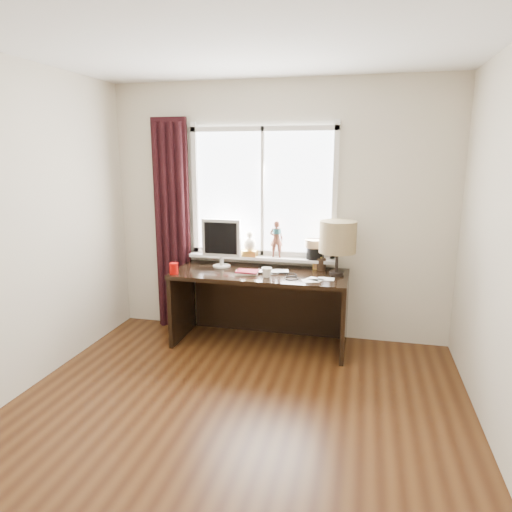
% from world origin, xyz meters
% --- Properties ---
extents(floor, '(3.50, 4.00, 0.00)m').
position_xyz_m(floor, '(0.00, 0.00, 0.00)').
color(floor, '#4D2B12').
rests_on(floor, ground).
extents(ceiling, '(3.50, 4.00, 0.00)m').
position_xyz_m(ceiling, '(0.00, 0.00, 2.60)').
color(ceiling, white).
rests_on(ceiling, wall_back).
extents(wall_back, '(3.50, 0.00, 2.60)m').
position_xyz_m(wall_back, '(0.00, 2.00, 1.30)').
color(wall_back, beige).
rests_on(wall_back, ground).
extents(laptop, '(0.34, 0.25, 0.02)m').
position_xyz_m(laptop, '(0.03, 1.64, 0.76)').
color(laptop, silver).
rests_on(laptop, desk).
extents(mug, '(0.13, 0.14, 0.10)m').
position_xyz_m(mug, '(-0.00, 1.47, 0.80)').
color(mug, white).
rests_on(mug, desk).
extents(red_cup, '(0.08, 0.08, 0.11)m').
position_xyz_m(red_cup, '(-0.90, 1.38, 0.80)').
color(red_cup, '#A30602').
rests_on(red_cup, desk).
extents(window, '(1.52, 0.20, 1.40)m').
position_xyz_m(window, '(-0.13, 1.95, 1.31)').
color(window, white).
rests_on(window, ground).
extents(curtain, '(0.38, 0.09, 2.25)m').
position_xyz_m(curtain, '(-1.13, 1.91, 1.12)').
color(curtain, black).
rests_on(curtain, floor).
extents(desk, '(1.70, 0.70, 0.75)m').
position_xyz_m(desk, '(-0.10, 1.73, 0.51)').
color(desk, black).
rests_on(desk, floor).
extents(monitor, '(0.40, 0.18, 0.49)m').
position_xyz_m(monitor, '(-0.53, 1.76, 1.03)').
color(monitor, beige).
rests_on(monitor, desk).
extents(notebook_stack, '(0.25, 0.20, 0.03)m').
position_xyz_m(notebook_stack, '(-0.21, 1.55, 0.77)').
color(notebook_stack, beige).
rests_on(notebook_stack, desk).
extents(brush_holder, '(0.09, 0.09, 0.25)m').
position_xyz_m(brush_holder, '(0.47, 1.86, 0.81)').
color(brush_holder, black).
rests_on(brush_holder, desk).
extents(icon_frame, '(0.10, 0.03, 0.13)m').
position_xyz_m(icon_frame, '(0.44, 1.86, 0.81)').
color(icon_frame, gold).
rests_on(icon_frame, desk).
extents(table_lamp, '(0.35, 0.35, 0.52)m').
position_xyz_m(table_lamp, '(0.63, 1.71, 1.11)').
color(table_lamp, black).
rests_on(table_lamp, desk).
extents(loose_papers, '(0.30, 0.23, 0.00)m').
position_xyz_m(loose_papers, '(0.47, 1.49, 0.75)').
color(loose_papers, white).
rests_on(loose_papers, desk).
extents(desk_cables, '(0.47, 0.43, 0.01)m').
position_xyz_m(desk_cables, '(0.14, 1.59, 0.75)').
color(desk_cables, black).
rests_on(desk_cables, desk).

